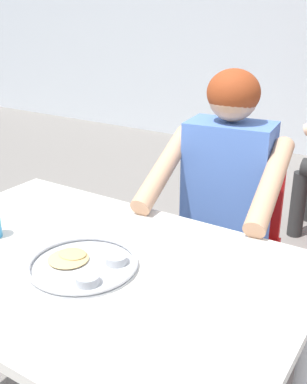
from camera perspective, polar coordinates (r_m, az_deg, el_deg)
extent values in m
cube|color=silver|center=(1.39, -8.44, -8.95)|extent=(1.29, 0.84, 0.03)
cylinder|color=#B2B2B7|center=(2.15, -13.53, -8.85)|extent=(0.04, 0.04, 0.71)
cylinder|color=#B2B2B7|center=(1.66, 18.08, -19.96)|extent=(0.04, 0.04, 0.71)
cylinder|color=#B7BABF|center=(1.34, -8.78, -9.18)|extent=(0.32, 0.32, 0.01)
torus|color=#B7BABF|center=(1.34, -8.81, -8.78)|extent=(0.32, 0.32, 0.01)
cylinder|color=#B2B5BA|center=(1.25, -8.24, -10.78)|extent=(0.07, 0.07, 0.02)
cylinder|color=maroon|center=(1.25, -8.26, -10.58)|extent=(0.06, 0.06, 0.01)
cylinder|color=#B2B5BA|center=(1.34, -4.68, -8.37)|extent=(0.07, 0.07, 0.02)
cylinder|color=#C65119|center=(1.33, -4.68, -8.18)|extent=(0.06, 0.06, 0.01)
ellipsoid|color=tan|center=(1.37, -10.58, -8.16)|extent=(0.15, 0.15, 0.01)
ellipsoid|color=tan|center=(1.38, -10.09, -7.60)|extent=(0.09, 0.08, 0.01)
cube|color=red|center=(2.08, 9.25, -7.31)|extent=(0.44, 0.44, 0.04)
cube|color=red|center=(2.15, 10.99, -0.17)|extent=(0.37, 0.08, 0.39)
cylinder|color=red|center=(2.04, 11.88, -15.63)|extent=(0.03, 0.03, 0.41)
cylinder|color=red|center=(2.11, 3.44, -13.70)|extent=(0.03, 0.03, 0.41)
cylinder|color=red|center=(2.30, 13.85, -11.17)|extent=(0.03, 0.03, 0.41)
cylinder|color=red|center=(2.36, 6.36, -9.64)|extent=(0.03, 0.03, 0.41)
cylinder|color=#3E3E3E|center=(1.81, 9.07, -20.36)|extent=(0.10, 0.10, 0.45)
cylinder|color=#3E3E3E|center=(1.81, 11.45, -10.11)|extent=(0.17, 0.41, 0.12)
cylinder|color=#3E3E3E|center=(1.89, -0.10, -17.95)|extent=(0.10, 0.10, 0.45)
cylinder|color=#3E3E3E|center=(1.89, 2.54, -8.21)|extent=(0.17, 0.41, 0.12)
cube|color=#4C72C6|center=(1.90, 9.22, 0.69)|extent=(0.36, 0.24, 0.54)
cylinder|color=tan|center=(1.65, 14.43, 1.00)|extent=(0.13, 0.46, 0.25)
cylinder|color=tan|center=(1.77, 1.36, 3.07)|extent=(0.13, 0.46, 0.25)
sphere|color=tan|center=(1.80, 9.94, 11.67)|extent=(0.19, 0.19, 0.19)
ellipsoid|color=maroon|center=(1.80, 9.97, 12.12)|extent=(0.21, 0.20, 0.18)
cylinder|color=#272727|center=(3.19, 17.58, -1.49)|extent=(0.10, 0.10, 0.45)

